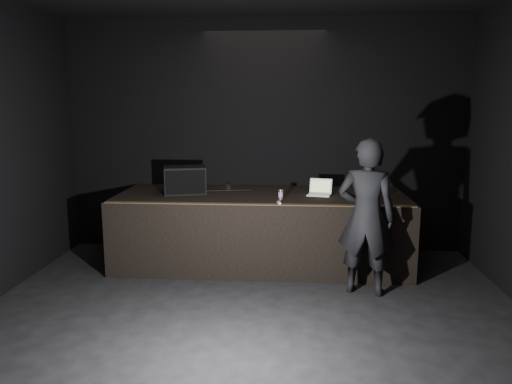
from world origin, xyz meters
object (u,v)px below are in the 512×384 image
at_px(beer_can, 281,195).
at_px(person, 366,217).
at_px(laptop, 320,191).
at_px(stage_monitor, 185,180).
at_px(stage_riser, 261,229).

distance_m(beer_can, person, 1.19).
xyz_separation_m(laptop, beer_can, (-0.53, -0.45, 0.02)).
bearing_deg(stage_monitor, person, -37.64).
relative_size(laptop, beer_can, 2.48).
distance_m(stage_monitor, beer_can, 1.42).
xyz_separation_m(stage_monitor, laptop, (1.89, 0.04, -0.13)).
height_order(stage_riser, beer_can, beer_can).
xyz_separation_m(stage_monitor, beer_can, (1.35, -0.41, -0.12)).
relative_size(stage_monitor, beer_can, 4.47).
bearing_deg(stage_monitor, stage_riser, -14.05).
xyz_separation_m(stage_riser, laptop, (0.81, 0.03, 0.56)).
relative_size(laptop, person, 0.19).
bearing_deg(person, laptop, -50.04).
xyz_separation_m(stage_riser, person, (1.31, -1.02, 0.43)).
xyz_separation_m(stage_riser, beer_can, (0.28, -0.42, 0.57)).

